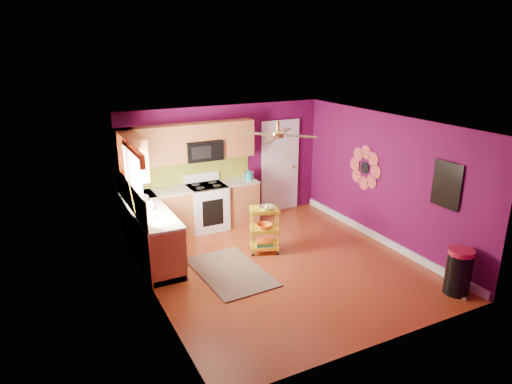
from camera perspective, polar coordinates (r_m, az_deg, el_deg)
ground at (r=8.14m, az=3.21°, el=-9.06°), size 5.00×5.00×0.00m
room_envelope at (r=7.55m, az=3.60°, el=2.07°), size 4.54×5.04×2.52m
lower_cabinets at (r=9.02m, az=-10.05°, el=-3.52°), size 2.81×2.31×0.94m
electric_range at (r=9.55m, az=-6.14°, el=-1.78°), size 0.76×0.66×1.13m
upper_cabinetry at (r=8.97m, az=-10.57°, el=5.48°), size 2.80×2.30×1.26m
left_window at (r=7.70m, az=-15.09°, el=2.60°), size 0.08×1.35×1.08m
panel_door at (r=10.41m, az=3.00°, el=3.12°), size 0.95×0.11×2.15m
right_wall_art at (r=8.65m, az=17.44°, el=2.05°), size 0.04×2.74×1.04m
ceiling_fan at (r=7.56m, az=2.75°, el=7.22°), size 1.01×1.01×0.26m
shag_rug at (r=7.89m, az=-3.19°, el=-9.91°), size 1.13×1.75×0.02m
rolling_cart at (r=8.41m, az=1.12°, el=-4.51°), size 0.62×0.54×0.94m
trash_can at (r=7.78m, az=23.98°, el=-9.08°), size 0.49×0.49×0.74m
teal_kettle at (r=9.71m, az=-0.96°, el=2.04°), size 0.18×0.18×0.21m
toaster at (r=9.75m, az=-1.06°, el=2.12°), size 0.22×0.15×0.18m
soap_bottle_a at (r=8.19m, az=-13.36°, el=-1.56°), size 0.08×0.08×0.17m
soap_bottle_b at (r=8.18m, az=-12.96°, el=-1.54°), size 0.14×0.14×0.18m
counter_dish at (r=8.73m, az=-14.15°, el=-0.76°), size 0.27×0.27×0.07m
counter_cup at (r=7.78m, az=-12.60°, el=-2.89°), size 0.12×0.12×0.09m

